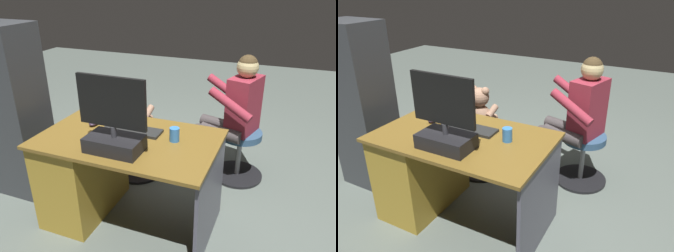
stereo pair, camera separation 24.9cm
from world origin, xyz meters
TOP-DOWN VIEW (x-y plane):
  - ground_plane at (0.00, 0.00)m, footprint 10.00×10.00m
  - desk at (0.32, 0.37)m, footprint 1.24×0.76m
  - monitor at (-0.01, 0.56)m, footprint 0.45×0.21m
  - keyboard at (0.02, 0.26)m, footprint 0.42×0.14m
  - computer_mouse at (0.33, 0.28)m, footprint 0.06×0.10m
  - cup at (-0.31, 0.30)m, footprint 0.07×0.07m
  - tv_remote at (0.19, 0.40)m, footprint 0.05×0.15m
  - office_chair_teddy at (0.26, -0.28)m, footprint 0.48×0.48m
  - teddy_bear at (0.26, -0.29)m, footprint 0.26×0.27m
  - visitor_chair at (-0.64, -0.55)m, footprint 0.46×0.46m
  - person at (-0.55, -0.52)m, footprint 0.57×0.56m
  - equipment_rack at (1.06, 0.31)m, footprint 0.44×0.36m

SIDE VIEW (x-z plane):
  - ground_plane at x=0.00m, z-range 0.00..0.00m
  - office_chair_teddy at x=0.26m, z-range 0.03..0.49m
  - visitor_chair at x=-0.64m, z-range 0.03..0.50m
  - desk at x=0.32m, z-range 0.02..0.74m
  - teddy_bear at x=0.26m, z-range 0.45..0.83m
  - person at x=-0.55m, z-range 0.10..1.25m
  - equipment_rack at x=1.06m, z-range 0.00..1.42m
  - tv_remote at x=0.19m, z-range 0.71..0.73m
  - keyboard at x=0.02m, z-range 0.71..0.73m
  - computer_mouse at x=0.33m, z-range 0.71..0.75m
  - cup at x=-0.31m, z-range 0.71..0.81m
  - monitor at x=-0.01m, z-range 0.61..1.10m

